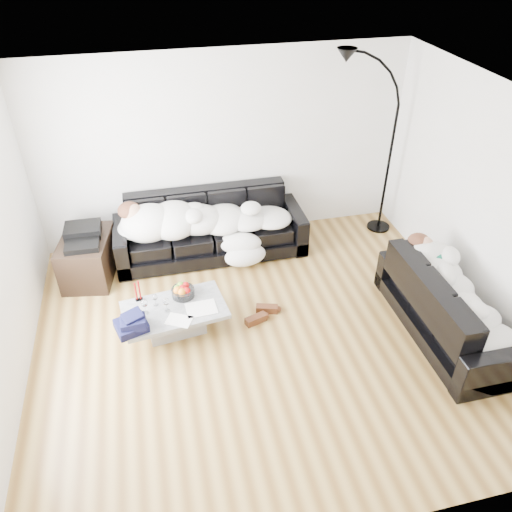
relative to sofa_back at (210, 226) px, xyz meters
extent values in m
plane|color=brown|center=(0.29, -1.77, -0.42)|extent=(5.00, 5.00, 0.00)
cube|color=silver|center=(0.29, 0.48, 0.88)|extent=(5.00, 0.02, 2.60)
cube|color=silver|center=(2.79, -1.77, 0.88)|extent=(0.02, 4.50, 2.60)
plane|color=white|center=(0.29, -1.77, 2.18)|extent=(5.00, 5.00, 0.00)
cube|color=black|center=(0.00, 0.00, 0.00)|extent=(2.55, 0.88, 0.83)
cube|color=black|center=(2.32, -2.16, -0.02)|extent=(0.83, 1.94, 0.79)
ellipsoid|color=#0D5C43|center=(2.26, -1.56, 0.30)|extent=(0.42, 0.38, 0.20)
cube|color=#939699|center=(-0.64, -1.46, -0.25)|extent=(1.20, 0.79, 0.33)
cylinder|color=white|center=(-0.51, -1.26, -0.01)|extent=(0.33, 0.33, 0.16)
cylinder|color=white|center=(-0.83, -1.36, -0.01)|extent=(0.08, 0.08, 0.15)
cylinder|color=white|center=(-0.95, -1.47, 0.01)|extent=(0.09, 0.09, 0.19)
cylinder|color=white|center=(-0.72, -1.49, 0.00)|extent=(0.08, 0.08, 0.18)
cylinder|color=maroon|center=(-1.03, -1.23, 0.03)|extent=(0.05, 0.05, 0.24)
cylinder|color=maroon|center=(-0.99, -1.23, 0.05)|extent=(0.05, 0.05, 0.27)
cube|color=silver|center=(-0.35, -1.53, -0.08)|extent=(0.35, 0.27, 0.01)
cube|color=silver|center=(-0.61, -1.67, -0.08)|extent=(0.33, 0.30, 0.01)
cube|color=black|center=(-1.62, -0.19, -0.13)|extent=(0.72, 0.93, 0.58)
cube|color=black|center=(-1.62, -0.19, 0.23)|extent=(0.45, 0.35, 0.13)
camera|label=1|loc=(-0.70, -5.72, 3.59)|focal=35.00mm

